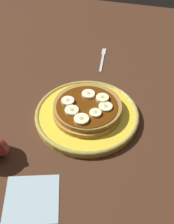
# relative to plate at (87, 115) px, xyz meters

# --- Properties ---
(ground_plane) EXTENTS (1.40, 1.40, 0.03)m
(ground_plane) POSITION_rel_plate_xyz_m (0.00, 0.00, -0.03)
(ground_plane) COLOR #422616
(plate) EXTENTS (0.27, 0.27, 0.02)m
(plate) POSITION_rel_plate_xyz_m (0.00, 0.00, 0.00)
(plate) COLOR yellow
(plate) RESTS_ON ground_plane
(pancake_stack) EXTENTS (0.18, 0.18, 0.03)m
(pancake_stack) POSITION_rel_plate_xyz_m (-0.00, 0.00, 0.02)
(pancake_stack) COLOR #B97C32
(pancake_stack) RESTS_ON plate
(banana_slice_0) EXTENTS (0.03, 0.03, 0.01)m
(banana_slice_0) POSITION_rel_plate_xyz_m (-0.03, -0.03, 0.03)
(banana_slice_0) COLOR beige
(banana_slice_0) RESTS_ON pancake_stack
(banana_slice_1) EXTENTS (0.03, 0.03, 0.01)m
(banana_slice_1) POSITION_rel_plate_xyz_m (0.03, -0.02, 0.03)
(banana_slice_1) COLOR #FBF2B4
(banana_slice_1) RESTS_ON pancake_stack
(banana_slice_2) EXTENTS (0.04, 0.04, 0.01)m
(banana_slice_2) POSITION_rel_plate_xyz_m (0.00, -0.05, 0.04)
(banana_slice_2) COLOR #F6F3B9
(banana_slice_2) RESTS_ON pancake_stack
(banana_slice_3) EXTENTS (0.03, 0.03, 0.01)m
(banana_slice_3) POSITION_rel_plate_xyz_m (0.03, 0.03, 0.04)
(banana_slice_3) COLOR #F8E9B3
(banana_slice_3) RESTS_ON pancake_stack
(banana_slice_4) EXTENTS (0.03, 0.03, 0.01)m
(banana_slice_4) POSITION_rel_plate_xyz_m (-0.01, 0.04, 0.03)
(banana_slice_4) COLOR #FCF4C1
(banana_slice_4) RESTS_ON pancake_stack
(banana_slice_5) EXTENTS (0.03, 0.03, 0.01)m
(banana_slice_5) POSITION_rel_plate_xyz_m (-0.05, -0.00, 0.04)
(banana_slice_5) COLOR #FBE5C5
(banana_slice_5) RESTS_ON pancake_stack
(banana_slice_6) EXTENTS (0.03, 0.03, 0.01)m
(banana_slice_6) POSITION_rel_plate_xyz_m (0.05, 0.01, 0.03)
(banana_slice_6) COLOR beige
(banana_slice_6) RESTS_ON pancake_stack
(napkin) EXTENTS (0.14, 0.14, 0.00)m
(napkin) POSITION_rel_plate_xyz_m (-0.05, -0.25, -0.01)
(napkin) COLOR #99B2BF
(napkin) RESTS_ON ground_plane
(fork) EXTENTS (0.02, 0.13, 0.01)m
(fork) POSITION_rel_plate_xyz_m (-0.02, 0.27, -0.01)
(fork) COLOR silver
(fork) RESTS_ON ground_plane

